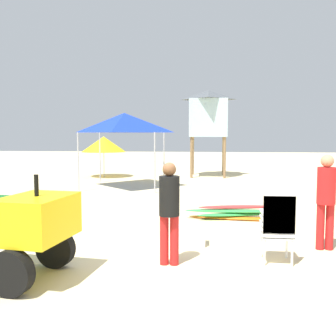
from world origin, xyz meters
name	(u,v)px	position (x,y,z in m)	size (l,w,h in m)	color
ground	(146,258)	(0.00, 0.00, 0.00)	(80.00, 80.00, 0.00)	beige
stacked_plastic_chairs	(278,221)	(2.12, -0.06, 0.70)	(0.48, 0.48, 1.20)	white
surfboard_pile	(239,213)	(1.76, 3.17, 0.15)	(2.60, 0.75, 0.32)	orange
lifeguard_near_left	(326,195)	(3.10, 0.82, 0.98)	(0.32, 0.32, 1.70)	red
lifeguard_near_center	(169,207)	(0.42, -0.27, 0.93)	(0.32, 0.32, 1.62)	red
popup_canopy	(124,123)	(-2.24, 8.52, 2.51)	(2.81, 2.81, 2.89)	#B2B2B7
lifeguard_tower	(208,114)	(0.98, 12.87, 3.08)	(1.98, 1.98, 4.20)	olive
beach_umbrella_left	(104,144)	(-4.05, 12.04, 1.59)	(2.13, 2.13, 1.97)	beige
cooler_box	(190,235)	(0.70, 0.87, 0.17)	(0.56, 0.35, 0.35)	white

